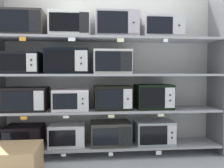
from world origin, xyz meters
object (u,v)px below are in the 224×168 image
at_px(microwave_4, 26,99).
at_px(microwave_10, 112,62).
at_px(shipping_carton, 14,164).
at_px(microwave_11, 24,24).
at_px(microwave_8, 23,63).
at_px(microwave_5, 71,100).
at_px(microwave_7, 154,97).
at_px(microwave_9, 67,61).
at_px(microwave_0, 25,136).
at_px(microwave_3, 154,132).
at_px(microwave_2, 110,133).
at_px(microwave_1, 67,135).
at_px(microwave_6, 113,97).
at_px(microwave_13, 116,25).
at_px(microwave_14, 162,28).
at_px(microwave_12, 70,25).

relative_size(microwave_4, microwave_10, 1.06).
height_order(microwave_10, shipping_carton, microwave_10).
bearing_deg(microwave_11, microwave_8, 179.17).
bearing_deg(microwave_5, microwave_7, -0.01).
bearing_deg(microwave_9, microwave_5, 0.19).
height_order(microwave_0, microwave_3, microwave_3).
height_order(microwave_7, microwave_11, microwave_11).
height_order(microwave_0, microwave_2, microwave_2).
bearing_deg(microwave_10, microwave_0, 179.99).
relative_size(microwave_1, shipping_carton, 0.90).
xyz_separation_m(microwave_9, microwave_11, (-0.54, -0.00, 0.47)).
height_order(microwave_4, microwave_8, microwave_8).
xyz_separation_m(microwave_6, microwave_13, (0.05, -0.00, 0.96)).
xyz_separation_m(microwave_1, microwave_11, (-0.53, -0.00, 1.44)).
height_order(microwave_0, microwave_9, microwave_9).
relative_size(microwave_11, microwave_13, 0.90).
xyz_separation_m(microwave_2, shipping_carton, (-1.06, -0.71, -0.12)).
bearing_deg(microwave_0, microwave_10, -0.01).
bearing_deg(microwave_14, microwave_10, -179.98).
height_order(microwave_3, microwave_7, microwave_7).
xyz_separation_m(microwave_0, microwave_14, (1.81, -0.00, 1.43)).
xyz_separation_m(microwave_3, microwave_5, (-1.12, 0.00, 0.46)).
bearing_deg(microwave_3, microwave_2, 179.96).
distance_m(microwave_4, microwave_7, 1.68).
distance_m(microwave_5, microwave_14, 1.54).
relative_size(microwave_11, shipping_carton, 0.98).
bearing_deg(microwave_13, microwave_10, 179.91).
bearing_deg(microwave_11, microwave_13, -0.00).
xyz_separation_m(microwave_0, microwave_3, (1.72, -0.00, 0.01)).
height_order(microwave_2, microwave_12, microwave_12).
distance_m(microwave_2, microwave_7, 0.77).
bearing_deg(microwave_9, microwave_0, 179.99).
distance_m(microwave_1, microwave_3, 1.18).
bearing_deg(microwave_11, microwave_10, 0.00).
bearing_deg(microwave_14, microwave_5, 180.00).
bearing_deg(microwave_2, microwave_10, -0.90).
xyz_separation_m(microwave_7, microwave_10, (-0.57, -0.00, 0.47)).
relative_size(microwave_4, microwave_13, 0.94).
distance_m(microwave_6, microwave_13, 0.96).
bearing_deg(shipping_carton, microwave_14, 21.97).
bearing_deg(microwave_3, microwave_1, 179.98).
xyz_separation_m(microwave_2, microwave_10, (0.02, -0.00, 0.96)).
bearing_deg(microwave_4, microwave_13, -0.01).
relative_size(microwave_0, microwave_3, 0.91).
height_order(microwave_7, microwave_8, microwave_8).
distance_m(microwave_1, microwave_6, 0.78).
bearing_deg(microwave_4, microwave_1, 0.03).
xyz_separation_m(microwave_14, shipping_carton, (-1.75, -0.71, -1.53)).
xyz_separation_m(microwave_5, microwave_12, (-0.01, 0.00, 0.97)).
bearing_deg(microwave_9, microwave_13, -0.02).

